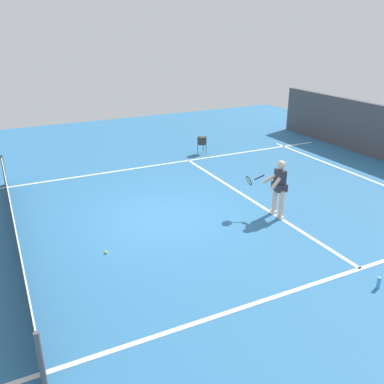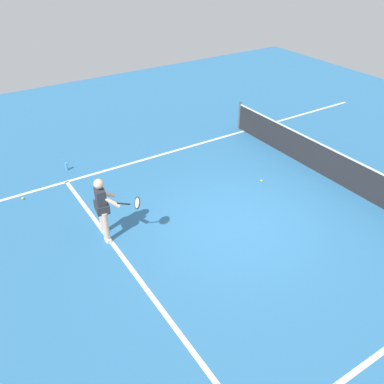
{
  "view_description": "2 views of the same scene",
  "coord_description": "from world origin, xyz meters",
  "views": [
    {
      "loc": [
        -9.23,
        3.59,
        4.72
      ],
      "look_at": [
        -0.82,
        -0.53,
        0.93
      ],
      "focal_mm": 38.34,
      "sensor_mm": 36.0,
      "label": 1
    },
    {
      "loc": [
        6.21,
        -5.26,
        6.1
      ],
      "look_at": [
        -0.47,
        -0.99,
        1.02
      ],
      "focal_mm": 39.01,
      "sensor_mm": 36.0,
      "label": 2
    }
  ],
  "objects": [
    {
      "name": "ball_hopper",
      "position": [
        4.73,
        -3.69,
        0.55
      ],
      "size": [
        0.36,
        0.36,
        0.74
      ],
      "color": "#333338",
      "rests_on": "ground"
    },
    {
      "name": "service_line_marking",
      "position": [
        0.0,
        -2.83,
        0.0
      ],
      "size": [
        8.34,
        0.1,
        0.01
      ],
      "primitive_type": "cube",
      "color": "white",
      "rests_on": "ground"
    },
    {
      "name": "court_net",
      "position": [
        0.0,
        3.55,
        0.46
      ],
      "size": [
        9.02,
        0.08,
        0.99
      ],
      "color": "#4C4C51",
      "rests_on": "ground"
    },
    {
      "name": "ground_plane",
      "position": [
        0.0,
        0.0,
        0.0
      ],
      "size": [
        25.53,
        25.53,
        0.0
      ],
      "primitive_type": "plane",
      "color": "teal"
    },
    {
      "name": "tennis_ball_far",
      "position": [
        -1.21,
        1.81,
        0.03
      ],
      "size": [
        0.07,
        0.07,
        0.07
      ],
      "primitive_type": "sphere",
      "color": "#D1E533",
      "rests_on": "ground"
    },
    {
      "name": "tennis_player",
      "position": [
        -1.26,
        -2.83,
        0.85
      ],
      "size": [
        0.87,
        0.91,
        1.55
      ],
      "color": "beige",
      "rests_on": "ground"
    },
    {
      "name": "sideline_right_marking",
      "position": [
        4.17,
        0.0,
        0.0
      ],
      "size": [
        0.1,
        17.64,
        0.01
      ],
      "primitive_type": "cube",
      "color": "white",
      "rests_on": "ground"
    },
    {
      "name": "sideline_left_marking",
      "position": [
        -4.17,
        0.0,
        0.0
      ],
      "size": [
        0.1,
        17.64,
        0.01
      ],
      "primitive_type": "cube",
      "color": "white",
      "rests_on": "ground"
    },
    {
      "name": "baseline_marking",
      "position": [
        0.0,
        -7.32,
        0.0
      ],
      "size": [
        9.34,
        0.1,
        0.01
      ],
      "primitive_type": "cube",
      "color": "white",
      "rests_on": "ground"
    },
    {
      "name": "water_bottle",
      "position": [
        -4.82,
        -2.6,
        0.12
      ],
      "size": [
        0.07,
        0.07,
        0.24
      ],
      "primitive_type": "cylinder",
      "color": "#4C9EE5",
      "rests_on": "ground"
    }
  ]
}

